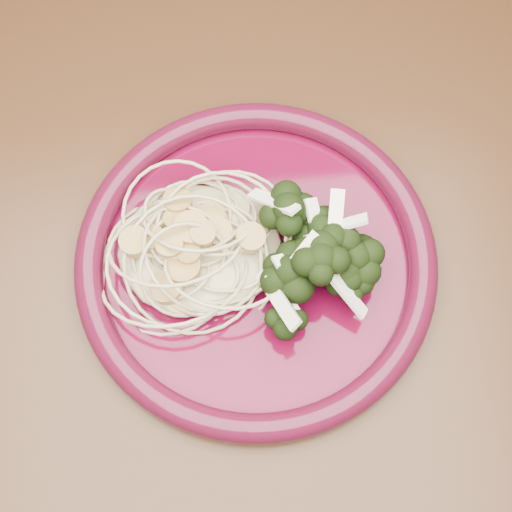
{
  "coord_description": "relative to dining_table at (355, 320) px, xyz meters",
  "views": [
    {
      "loc": [
        -0.12,
        -0.2,
        1.33
      ],
      "look_at": [
        -0.1,
        0.03,
        0.77
      ],
      "focal_mm": 50.0,
      "sensor_mm": 36.0,
      "label": 1
    }
  ],
  "objects": [
    {
      "name": "onion_garnish",
      "position": [
        -0.04,
        0.01,
        0.17
      ],
      "size": [
        0.09,
        0.11,
        0.06
      ],
      "primitive_type": null,
      "rotation": [
        0.0,
        0.0,
        -0.29
      ],
      "color": "white",
      "rests_on": "broccoli_pile"
    },
    {
      "name": "scallop_cluster",
      "position": [
        -0.14,
        0.04,
        0.16
      ],
      "size": [
        0.17,
        0.17,
        0.05
      ],
      "primitive_type": null,
      "rotation": [
        0.0,
        0.0,
        -0.29
      ],
      "color": "tan",
      "rests_on": "spaghetti_pile"
    },
    {
      "name": "spaghetti_pile",
      "position": [
        -0.14,
        0.04,
        0.12
      ],
      "size": [
        0.17,
        0.16,
        0.03
      ],
      "primitive_type": "ellipsoid",
      "rotation": [
        0.0,
        0.0,
        -0.29
      ],
      "color": "#CCBF8C",
      "rests_on": "dinner_plate"
    },
    {
      "name": "broccoli_pile",
      "position": [
        -0.04,
        0.01,
        0.13
      ],
      "size": [
        0.13,
        0.17,
        0.05
      ],
      "primitive_type": "ellipsoid",
      "rotation": [
        0.0,
        0.0,
        -0.29
      ],
      "color": "black",
      "rests_on": "dinner_plate"
    },
    {
      "name": "dinner_plate",
      "position": [
        -0.1,
        0.03,
        0.11
      ],
      "size": [
        0.39,
        0.39,
        0.03
      ],
      "rotation": [
        0.0,
        0.0,
        -0.29
      ],
      "color": "#50051E",
      "rests_on": "dining_table"
    },
    {
      "name": "dining_table",
      "position": [
        0.0,
        0.0,
        0.0
      ],
      "size": [
        1.2,
        0.8,
        0.75
      ],
      "color": "#472814",
      "rests_on": "ground"
    }
  ]
}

